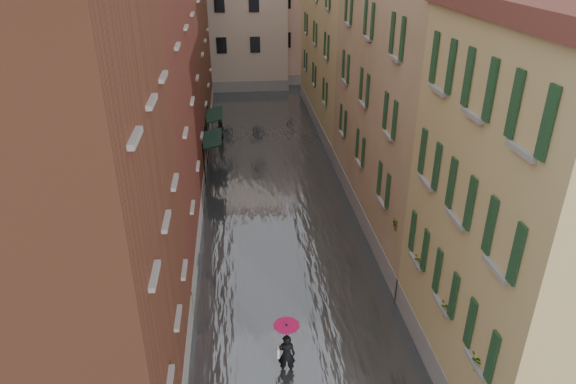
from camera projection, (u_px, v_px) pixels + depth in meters
ground at (303, 347)px, 18.42m from camera, size 120.00×120.00×0.00m
floodwater at (274, 187)px, 29.95m from camera, size 10.00×60.00×0.20m
building_left_near at (45, 230)px, 13.08m from camera, size 6.00×8.00×13.00m
building_left_mid at (124, 110)px, 22.99m from camera, size 6.00×14.00×12.50m
building_left_far at (161, 36)px, 36.00m from camera, size 6.00×16.00×14.00m
building_right_near at (556, 227)px, 14.73m from camera, size 6.00×8.00×11.50m
building_right_mid at (427, 96)px, 24.19m from camera, size 6.00×14.00×13.00m
building_right_far at (355, 50)px, 37.87m from camera, size 6.00×16.00×11.50m
building_end_cream at (221, 15)px, 49.06m from camera, size 12.00×9.00×13.00m
building_end_pink at (311, 16)px, 51.91m from camera, size 10.00×9.00×12.00m
awning_near at (212, 140)px, 30.31m from camera, size 1.09×3.01×2.80m
awning_far at (214, 116)px, 34.35m from camera, size 1.09×3.07×2.80m
window_planters at (435, 274)px, 16.48m from camera, size 0.59×8.11×0.84m
pedestrian_main at (286, 345)px, 16.81m from camera, size 0.87×0.87×2.06m
pedestrian_far at (221, 132)px, 36.19m from camera, size 0.91×0.76×1.68m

